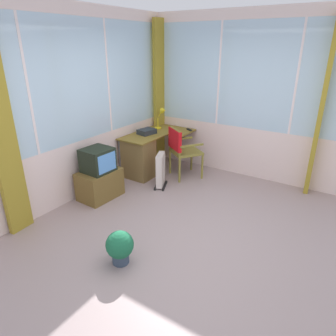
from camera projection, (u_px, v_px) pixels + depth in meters
ground at (189, 231)px, 3.99m from camera, size 5.24×4.87×0.06m
north_window_panel at (75, 108)px, 4.44m from camera, size 4.24×0.07×2.79m
east_window_panel at (254, 99)px, 5.12m from camera, size 0.07×3.87×2.79m
curtain_north_left at (1, 129)px, 3.51m from camera, size 0.32×0.10×2.69m
curtain_corner at (160, 94)px, 5.96m from camera, size 0.32×0.09×2.69m
curtain_east_far at (321, 109)px, 4.54m from camera, size 0.32×0.10×2.69m
desk at (141, 155)px, 5.46m from camera, size 1.34×0.87×0.73m
desk_lamp at (162, 115)px, 5.85m from camera, size 0.23×0.20×0.40m
tv_remote at (189, 130)px, 5.78m from camera, size 0.12×0.15×0.02m
paper_tray at (147, 132)px, 5.53m from camera, size 0.34×0.28×0.09m
wooden_armchair at (180, 146)px, 5.34m from camera, size 0.67×0.67×0.91m
tv_on_stand at (99, 176)px, 4.69m from camera, size 0.66×0.47×0.81m
space_heater at (161, 170)px, 5.10m from camera, size 0.41×0.30×0.59m
potted_plant at (120, 246)px, 3.31m from camera, size 0.31×0.31×0.39m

